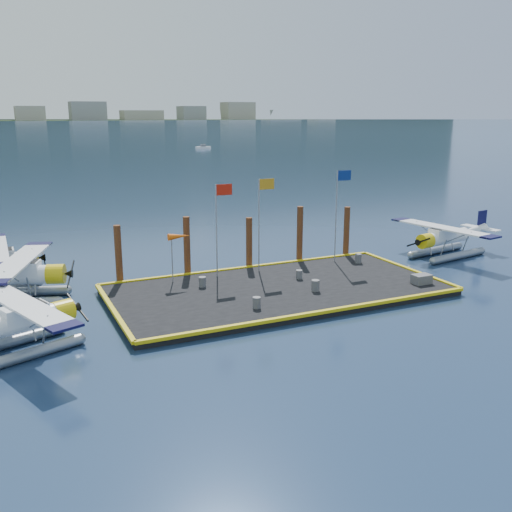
{
  "coord_description": "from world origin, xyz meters",
  "views": [
    {
      "loc": [
        -15.18,
        -29.77,
        10.77
      ],
      "look_at": [
        -0.54,
        2.0,
        1.97
      ],
      "focal_mm": 40.0,
      "sensor_mm": 36.0,
      "label": 1
    }
  ],
  "objects_px": {
    "drum_4": "(358,258)",
    "piling_3": "(300,236)",
    "piling_0": "(119,257)",
    "drum_1": "(315,286)",
    "piling_1": "(187,248)",
    "flagpole_red": "(219,216)",
    "flagpole_blue": "(339,202)",
    "drum_3": "(257,303)",
    "windsock": "(179,237)",
    "flagpole_yellow": "(262,211)",
    "piling_4": "(346,233)",
    "crate": "(422,279)",
    "drum_5": "(299,274)",
    "seaplane_b": "(14,278)",
    "piling_2": "(249,245)",
    "seaplane_a": "(18,326)",
    "drum_0": "(202,282)",
    "seaplane_d": "(445,239)"
  },
  "relations": [
    {
      "from": "piling_2",
      "to": "seaplane_a",
      "type": "bearing_deg",
      "value": -151.18
    },
    {
      "from": "seaplane_d",
      "to": "drum_3",
      "type": "bearing_deg",
      "value": 97.38
    },
    {
      "from": "piling_4",
      "to": "seaplane_b",
      "type": "bearing_deg",
      "value": -178.89
    },
    {
      "from": "drum_0",
      "to": "flagpole_red",
      "type": "bearing_deg",
      "value": 43.6
    },
    {
      "from": "flagpole_red",
      "to": "piling_1",
      "type": "distance_m",
      "value": 3.28
    },
    {
      "from": "flagpole_blue",
      "to": "windsock",
      "type": "height_order",
      "value": "flagpole_blue"
    },
    {
      "from": "piling_2",
      "to": "piling_3",
      "type": "bearing_deg",
      "value": 0.0
    },
    {
      "from": "drum_4",
      "to": "seaplane_b",
      "type": "bearing_deg",
      "value": 174.64
    },
    {
      "from": "piling_4",
      "to": "piling_0",
      "type": "bearing_deg",
      "value": 180.0
    },
    {
      "from": "drum_5",
      "to": "flagpole_yellow",
      "type": "xyz_separation_m",
      "value": [
        -1.38,
        2.73,
        3.82
      ]
    },
    {
      "from": "flagpole_blue",
      "to": "piling_3",
      "type": "xyz_separation_m",
      "value": [
        -2.2,
        1.6,
        -2.54
      ]
    },
    {
      "from": "seaplane_a",
      "to": "drum_3",
      "type": "distance_m",
      "value": 12.06
    },
    {
      "from": "drum_3",
      "to": "piling_3",
      "type": "xyz_separation_m",
      "value": [
        7.28,
        8.35,
        1.44
      ]
    },
    {
      "from": "seaplane_b",
      "to": "piling_1",
      "type": "distance_m",
      "value": 10.7
    },
    {
      "from": "drum_1",
      "to": "piling_1",
      "type": "bearing_deg",
      "value": 129.04
    },
    {
      "from": "drum_4",
      "to": "drum_5",
      "type": "bearing_deg",
      "value": -162.95
    },
    {
      "from": "seaplane_d",
      "to": "drum_1",
      "type": "height_order",
      "value": "seaplane_d"
    },
    {
      "from": "seaplane_d",
      "to": "flagpole_blue",
      "type": "height_order",
      "value": "flagpole_blue"
    },
    {
      "from": "seaplane_d",
      "to": "drum_3",
      "type": "relative_size",
      "value": 14.51
    },
    {
      "from": "flagpole_yellow",
      "to": "piling_3",
      "type": "xyz_separation_m",
      "value": [
        3.8,
        1.6,
        -2.36
      ]
    },
    {
      "from": "drum_5",
      "to": "piling_1",
      "type": "bearing_deg",
      "value": 144.52
    },
    {
      "from": "drum_5",
      "to": "seaplane_a",
      "type": "bearing_deg",
      "value": -166.38
    },
    {
      "from": "drum_1",
      "to": "piling_1",
      "type": "height_order",
      "value": "piling_1"
    },
    {
      "from": "flagpole_red",
      "to": "crate",
      "type": "bearing_deg",
      "value": -32.38
    },
    {
      "from": "piling_1",
      "to": "seaplane_a",
      "type": "bearing_deg",
      "value": -142.09
    },
    {
      "from": "drum_4",
      "to": "drum_0",
      "type": "bearing_deg",
      "value": -176.14
    },
    {
      "from": "drum_3",
      "to": "windsock",
      "type": "bearing_deg",
      "value": 108.38
    },
    {
      "from": "seaplane_a",
      "to": "drum_0",
      "type": "relative_size",
      "value": 13.79
    },
    {
      "from": "drum_5",
      "to": "drum_1",
      "type": "bearing_deg",
      "value": -98.0
    },
    {
      "from": "seaplane_b",
      "to": "piling_4",
      "type": "height_order",
      "value": "piling_4"
    },
    {
      "from": "drum_4",
      "to": "piling_1",
      "type": "xyz_separation_m",
      "value": [
        -11.86,
        2.56,
        1.38
      ]
    },
    {
      "from": "drum_5",
      "to": "piling_1",
      "type": "height_order",
      "value": "piling_1"
    },
    {
      "from": "drum_0",
      "to": "flagpole_yellow",
      "type": "relative_size",
      "value": 0.1
    },
    {
      "from": "piling_2",
      "to": "piling_4",
      "type": "distance_m",
      "value": 8.0
    },
    {
      "from": "piling_0",
      "to": "drum_0",
      "type": "bearing_deg",
      "value": -37.81
    },
    {
      "from": "seaplane_b",
      "to": "drum_3",
      "type": "xyz_separation_m",
      "value": [
        11.89,
        -7.9,
        -0.76
      ]
    },
    {
      "from": "piling_4",
      "to": "piling_1",
      "type": "bearing_deg",
      "value": 180.0
    },
    {
      "from": "drum_5",
      "to": "seaplane_d",
      "type": "bearing_deg",
      "value": 7.1
    },
    {
      "from": "drum_1",
      "to": "windsock",
      "type": "height_order",
      "value": "windsock"
    },
    {
      "from": "drum_4",
      "to": "piling_3",
      "type": "bearing_deg",
      "value": 142.66
    },
    {
      "from": "flagpole_red",
      "to": "flagpole_blue",
      "type": "xyz_separation_m",
      "value": [
        8.99,
        -0.0,
        0.29
      ]
    },
    {
      "from": "seaplane_a",
      "to": "piling_0",
      "type": "bearing_deg",
      "value": 122.84
    },
    {
      "from": "drum_4",
      "to": "piling_0",
      "type": "relative_size",
      "value": 0.16
    },
    {
      "from": "seaplane_b",
      "to": "drum_4",
      "type": "bearing_deg",
      "value": 103.67
    },
    {
      "from": "flagpole_yellow",
      "to": "flagpole_blue",
      "type": "distance_m",
      "value": 6.0
    },
    {
      "from": "drum_1",
      "to": "piling_0",
      "type": "relative_size",
      "value": 0.17
    },
    {
      "from": "drum_0",
      "to": "flagpole_red",
      "type": "xyz_separation_m",
      "value": [
        1.86,
        1.77,
        3.68
      ]
    },
    {
      "from": "windsock",
      "to": "drum_5",
      "type": "bearing_deg",
      "value": -21.05
    },
    {
      "from": "flagpole_red",
      "to": "drum_4",
      "type": "bearing_deg",
      "value": -5.42
    },
    {
      "from": "drum_1",
      "to": "piling_1",
      "type": "relative_size",
      "value": 0.16
    }
  ]
}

